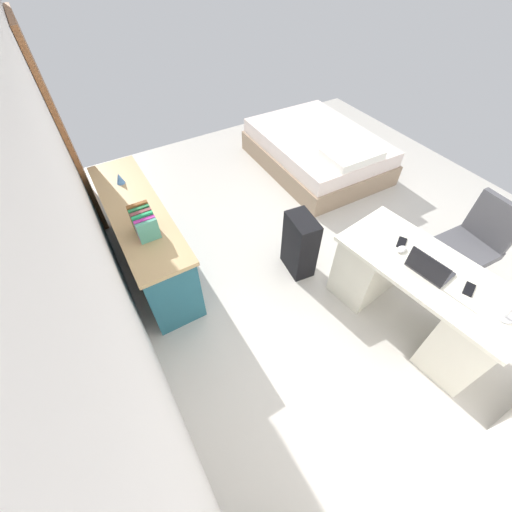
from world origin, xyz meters
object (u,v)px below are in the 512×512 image
(desk, at_px, (416,295))
(computer_mouse, at_px, (401,249))
(credenza, at_px, (145,238))
(cell_phone_near_laptop, at_px, (469,289))
(suitcase_black, at_px, (300,245))
(bed, at_px, (317,151))
(office_chair, at_px, (468,250))
(cell_phone_by_mouse, at_px, (402,243))
(laptop, at_px, (429,268))
(figurine_small, at_px, (119,178))

(desk, bearing_deg, computer_mouse, 11.89)
(credenza, relative_size, cell_phone_near_laptop, 13.24)
(suitcase_black, bearing_deg, computer_mouse, -144.04)
(bed, xyz_separation_m, suitcase_black, (-1.45, 1.36, 0.09))
(office_chair, distance_m, credenza, 3.13)
(credenza, height_order, computer_mouse, credenza)
(suitcase_black, bearing_deg, office_chair, -118.75)
(bed, height_order, cell_phone_by_mouse, cell_phone_by_mouse)
(credenza, distance_m, laptop, 2.56)
(bed, bearing_deg, laptop, 159.10)
(laptop, distance_m, computer_mouse, 0.27)
(figurine_small, bearing_deg, computer_mouse, -139.73)
(desk, xyz_separation_m, computer_mouse, (0.27, 0.06, 0.36))
(laptop, xyz_separation_m, cell_phone_by_mouse, (0.32, -0.08, -0.04))
(office_chair, relative_size, cell_phone_near_laptop, 6.91)
(suitcase_black, xyz_separation_m, computer_mouse, (-0.76, -0.42, 0.41))
(desk, height_order, cell_phone_near_laptop, cell_phone_near_laptop)
(figurine_small, bearing_deg, bed, -86.14)
(laptop, height_order, cell_phone_near_laptop, laptop)
(desk, height_order, office_chair, office_chair)
(office_chair, bearing_deg, cell_phone_by_mouse, 74.41)
(bed, relative_size, figurine_small, 17.56)
(office_chair, bearing_deg, credenza, 55.84)
(computer_mouse, xyz_separation_m, figurine_small, (2.04, 1.72, 0.08))
(credenza, bearing_deg, desk, -136.22)
(desk, xyz_separation_m, suitcase_black, (1.03, 0.48, -0.04))
(desk, height_order, cell_phone_by_mouse, cell_phone_by_mouse)
(bed, xyz_separation_m, cell_phone_near_laptop, (-2.75, 0.81, 0.49))
(desk, height_order, bed, desk)
(credenza, height_order, figurine_small, figurine_small)
(cell_phone_near_laptop, bearing_deg, computer_mouse, -8.04)
(figurine_small, bearing_deg, desk, -142.28)
(cell_phone_near_laptop, bearing_deg, office_chair, -84.70)
(desk, distance_m, computer_mouse, 0.45)
(cell_phone_near_laptop, bearing_deg, bed, -38.01)
(office_chair, xyz_separation_m, bed, (2.38, -0.08, -0.18))
(bed, distance_m, figurine_small, 2.73)
(office_chair, bearing_deg, computer_mouse, 79.26)
(figurine_small, bearing_deg, office_chair, -130.37)
(office_chair, bearing_deg, figurine_small, 49.63)
(office_chair, distance_m, suitcase_black, 1.59)
(office_chair, xyz_separation_m, cell_phone_near_laptop, (-0.37, 0.73, 0.31))
(bed, relative_size, cell_phone_near_laptop, 14.20)
(bed, xyz_separation_m, computer_mouse, (-2.22, 0.94, 0.50))
(credenza, height_order, cell_phone_by_mouse, credenza)
(computer_mouse, distance_m, cell_phone_near_laptop, 0.55)
(cell_phone_by_mouse, bearing_deg, cell_phone_near_laptop, 155.29)
(cell_phone_near_laptop, bearing_deg, suitcase_black, 1.37)
(cell_phone_by_mouse, bearing_deg, office_chair, -136.05)
(computer_mouse, height_order, figurine_small, figurine_small)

